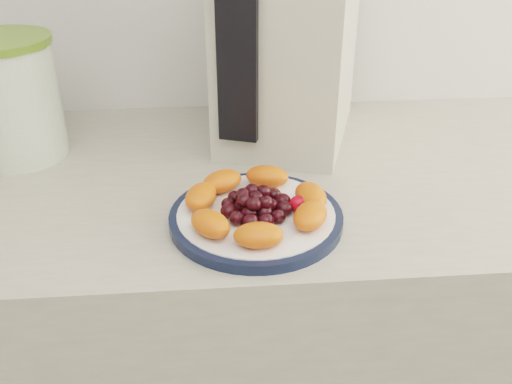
{
  "coord_description": "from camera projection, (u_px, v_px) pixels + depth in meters",
  "views": [
    {
      "loc": [
        0.04,
        0.36,
        1.34
      ],
      "look_at": [
        0.09,
        1.04,
        0.95
      ],
      "focal_mm": 40.0,
      "sensor_mm": 36.0,
      "label": 1
    }
  ],
  "objects": [
    {
      "name": "plate_face",
      "position": [
        256.0,
        217.0,
        0.81
      ],
      "size": [
        0.22,
        0.22,
        0.02
      ],
      "primitive_type": "cylinder",
      "color": "white",
      "rests_on": "counter"
    },
    {
      "name": "counter",
      "position": [
        203.0,
        367.0,
        1.17
      ],
      "size": [
        3.5,
        0.6,
        0.9
      ],
      "primitive_type": "cube",
      "color": "#B5AD9A",
      "rests_on": "floor"
    },
    {
      "name": "plate_rim",
      "position": [
        256.0,
        218.0,
        0.81
      ],
      "size": [
        0.25,
        0.25,
        0.01
      ],
      "primitive_type": "cylinder",
      "color": "#111B32",
      "rests_on": "counter"
    },
    {
      "name": "cabinet_face",
      "position": [
        204.0,
        377.0,
        1.18
      ],
      "size": [
        3.48,
        0.58,
        0.84
      ],
      "primitive_type": "cube",
      "color": "#886552",
      "rests_on": "floor"
    },
    {
      "name": "canister",
      "position": [
        11.0,
        102.0,
        0.96
      ],
      "size": [
        0.2,
        0.2,
        0.19
      ],
      "primitive_type": "cylinder",
      "rotation": [
        0.0,
        0.0,
        0.25
      ],
      "color": "#416510",
      "rests_on": "counter"
    },
    {
      "name": "appliance_body",
      "position": [
        290.0,
        37.0,
        0.99
      ],
      "size": [
        0.29,
        0.34,
        0.37
      ],
      "primitive_type": "cube",
      "rotation": [
        0.0,
        0.0,
        -0.32
      ],
      "color": "beige",
      "rests_on": "counter"
    },
    {
      "name": "appliance_panel",
      "position": [
        238.0,
        57.0,
        0.87
      ],
      "size": [
        0.07,
        0.04,
        0.27
      ],
      "primitive_type": "cube",
      "rotation": [
        0.0,
        0.0,
        -0.32
      ],
      "color": "black",
      "rests_on": "appliance_body"
    },
    {
      "name": "fruit_plate",
      "position": [
        257.0,
        203.0,
        0.8
      ],
      "size": [
        0.21,
        0.21,
        0.03
      ],
      "color": "#F64B16",
      "rests_on": "plate_face"
    }
  ]
}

